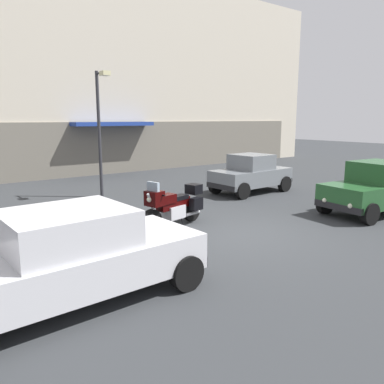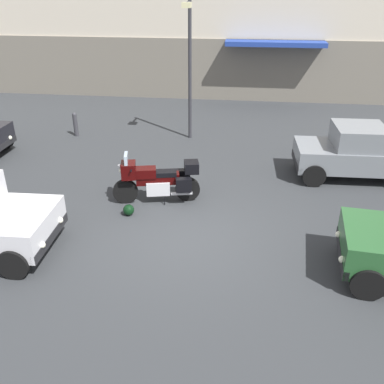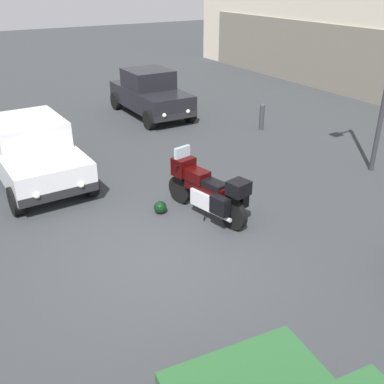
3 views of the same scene
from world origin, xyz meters
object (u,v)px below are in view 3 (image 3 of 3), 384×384
object	(u,v)px
car_sedan_far	(30,148)
bollard_curbside	(262,116)
helmet	(160,207)
car_wagon_end	(150,93)
motorcycle	(207,189)

from	to	relation	value
car_sedan_far	bollard_curbside	size ratio (longest dim) A/B	5.23
helmet	bollard_curbside	world-z (taller)	bollard_curbside
helmet	car_wagon_end	world-z (taller)	car_wagon_end
car_sedan_far	car_wagon_end	size ratio (longest dim) A/B	1.19
motorcycle	bollard_curbside	distance (m)	6.28
car_wagon_end	motorcycle	bearing A→B (deg)	-17.52
motorcycle	helmet	xyz separation A→B (m)	(-0.59, -0.82, -0.48)
bollard_curbside	car_wagon_end	bearing A→B (deg)	-144.63
motorcycle	car_sedan_far	world-z (taller)	car_sedan_far
bollard_curbside	motorcycle	bearing A→B (deg)	-49.49
helmet	car_wagon_end	distance (m)	7.62
motorcycle	helmet	world-z (taller)	motorcycle
helmet	car_wagon_end	xyz separation A→B (m)	(-6.91, 3.16, 0.67)
helmet	bollard_curbside	xyz separation A→B (m)	(-3.48, 5.59, 0.33)
bollard_curbside	helmet	bearing A→B (deg)	-58.08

